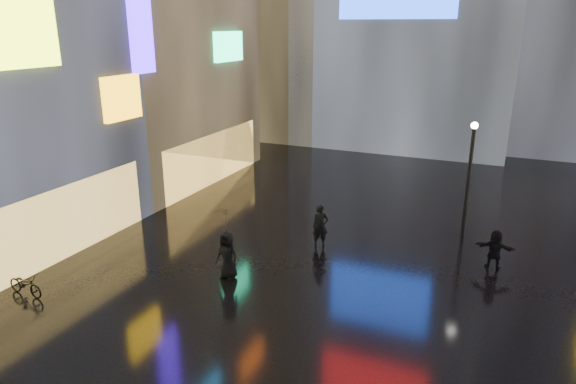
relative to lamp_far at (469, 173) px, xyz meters
The scene contains 7 objects.
ground 5.83m from the lamp_far, 136.84° to the right, with size 140.00×140.00×0.00m, color black.
lamp_far is the anchor object (origin of this frame).
pedestrian_4 11.25m from the lamp_far, 134.10° to the right, with size 0.91×0.59×1.85m, color black.
pedestrian_5 4.01m from the lamp_far, 64.45° to the right, with size 1.49×0.47×1.60m, color black.
pedestrian_6 7.02m from the lamp_far, 144.86° to the right, with size 0.69×0.45×1.89m, color black.
umbrella_2 11.09m from the lamp_far, 134.10° to the right, with size 1.01×1.03×0.93m, color black.
bicycle 18.31m from the lamp_far, 138.54° to the right, with size 0.56×1.60×0.84m, color black.
Camera 1 is at (5.14, 0.37, 9.16)m, focal length 32.00 mm.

